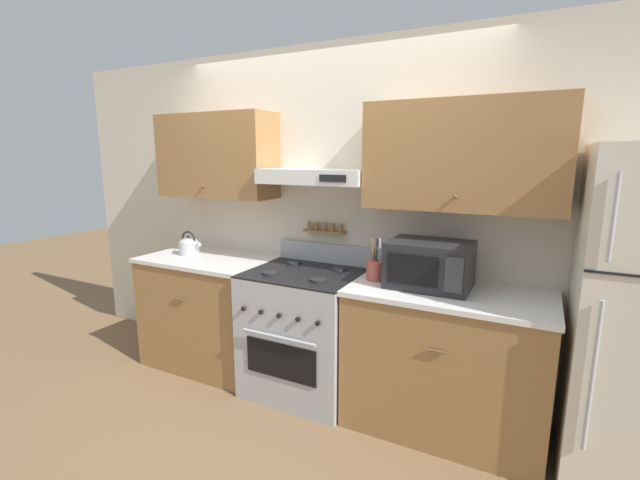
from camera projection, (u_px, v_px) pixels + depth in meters
The scene contains 8 objects.
ground_plane at pixel (283, 411), 2.96m from camera, with size 16.00×16.00×0.00m, color brown.
wall_back at pixel (329, 198), 3.24m from camera, with size 5.20×0.46×2.55m.
counter_left at pixel (211, 310), 3.60m from camera, with size 1.05×0.69×0.92m.
counter_right at pixel (446, 359), 2.72m from camera, with size 1.22×0.69×0.92m.
stove_range at pixel (306, 331), 3.16m from camera, with size 0.80×0.72×1.07m.
tea_kettle at pixel (189, 246), 3.59m from camera, with size 0.21×0.16×0.20m.
microwave at pixel (430, 264), 2.69m from camera, with size 0.51×0.38×0.29m.
utensil_crock at pixel (375, 270), 2.84m from camera, with size 0.12×0.12×0.28m.
Camera 1 is at (1.46, -2.26, 1.73)m, focal length 24.00 mm.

